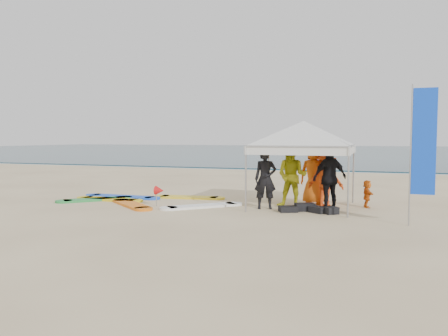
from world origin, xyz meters
TOP-DOWN VIEW (x-y plane):
  - ground at (0.00, 0.00)m, footprint 120.00×120.00m
  - ocean at (0.00, 60.00)m, footprint 160.00×84.00m
  - shoreline_foam at (0.00, 18.20)m, footprint 160.00×1.20m
  - person_black_a at (1.99, 2.67)m, footprint 0.76×0.61m
  - person_yellow at (2.69, 3.22)m, footprint 1.00×0.81m
  - person_orange_a at (3.64, 3.76)m, footprint 1.17×0.77m
  - person_black_b at (3.84, 2.96)m, footprint 1.14×1.10m
  - person_orange_b at (3.25, 4.05)m, footprint 1.02×0.74m
  - person_seated at (4.86, 3.91)m, footprint 0.38×0.81m
  - canopy_tent at (3.00, 3.37)m, footprint 3.99×3.99m
  - feather_flag at (6.12, 1.32)m, footprint 0.57×0.04m
  - marker_pennant at (-1.20, 2.02)m, footprint 0.28×0.28m
  - gear_pile at (3.26, 2.50)m, footprint 1.74×0.88m
  - surfboard_spread at (-2.30, 2.78)m, footprint 5.82×3.34m

SIDE VIEW (x-z plane):
  - ground at x=0.00m, z-range 0.00..0.00m
  - shoreline_foam at x=0.00m, z-range 0.00..0.01m
  - surfboard_spread at x=-2.30m, z-range 0.00..0.07m
  - ocean at x=0.00m, z-range 0.00..0.08m
  - gear_pile at x=3.26m, z-range -0.01..0.21m
  - person_seated at x=4.86m, z-range 0.00..0.84m
  - marker_pennant at x=-1.20m, z-range 0.18..0.81m
  - person_orange_a at x=3.64m, z-range 0.00..1.70m
  - person_black_a at x=1.99m, z-range 0.00..1.79m
  - person_black_b at x=3.84m, z-range 0.00..1.91m
  - person_yellow at x=2.69m, z-range 0.00..1.94m
  - person_orange_b at x=3.25m, z-range 0.00..1.94m
  - feather_flag at x=6.12m, z-range 0.30..3.69m
  - canopy_tent at x=3.00m, z-range 1.12..4.13m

